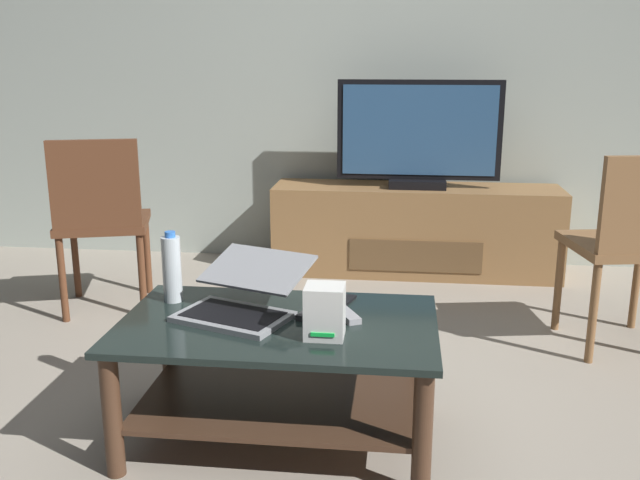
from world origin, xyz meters
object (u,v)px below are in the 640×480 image
tv_remote (346,314)px  soundbar_remote (312,311)px  media_cabinet (415,230)px  laptop (243,297)px  side_chair (101,215)px  router_box (325,311)px  coffee_table (279,359)px  dining_chair (632,239)px  water_bottle_near (172,268)px  television (419,137)px  cell_phone (340,301)px

tv_remote → soundbar_remote: size_ratio=1.00×
media_cabinet → laptop: (-0.61, -1.94, 0.23)m
side_chair → laptop: bearing=-47.8°
router_box → tv_remote: 0.20m
coffee_table → laptop: 0.24m
dining_chair → laptop: 1.74m
coffee_table → dining_chair: 1.67m
side_chair → water_bottle_near: side_chair is taller
router_box → soundbar_remote: 0.21m
coffee_table → router_box: 0.30m
television → water_bottle_near: television is taller
router_box → water_bottle_near: (-0.57, 0.27, 0.04)m
dining_chair → soundbar_remote: (-1.28, -0.83, -0.07)m
laptop → cell_phone: size_ratio=3.54×
tv_remote → router_box: bearing=-133.9°
cell_phone → water_bottle_near: bearing=-157.6°
side_chair → laptop: size_ratio=1.81×
cell_phone → media_cabinet: bearing=98.1°
dining_chair → water_bottle_near: bearing=-157.0°
media_cabinet → dining_chair: dining_chair is taller
water_bottle_near → cell_phone: (0.60, 0.05, -0.12)m
router_box → cell_phone: bearing=86.2°
tv_remote → soundbar_remote: 0.12m
dining_chair → water_bottle_near: size_ratio=3.49×
water_bottle_near → cell_phone: bearing=4.9°
media_cabinet → television: 0.56m
dining_chair → router_box: 1.59m
television → media_cabinet: bearing=90.0°
side_chair → laptop: (0.96, -1.06, -0.02)m
laptop → tv_remote: bearing=0.8°
tv_remote → coffee_table: bearing=169.8°
laptop → cell_phone: bearing=24.5°
laptop → water_bottle_near: size_ratio=1.94×
media_cabinet → laptop: 2.04m
soundbar_remote → coffee_table: bearing=-122.7°
media_cabinet → dining_chair: size_ratio=1.90×
router_box → water_bottle_near: water_bottle_near is taller
side_chair → tv_remote: bearing=-38.8°
television → soundbar_remote: television is taller
media_cabinet → side_chair: 1.82m
soundbar_remote → dining_chair: bearing=53.1°
dining_chair → cell_phone: (-1.19, -0.71, -0.08)m
cell_phone → tv_remote: size_ratio=0.88×
cell_phone → tv_remote: bearing=-59.4°
router_box → cell_phone: (0.02, 0.32, -0.08)m
coffee_table → television: bearing=76.3°
cell_phone → tv_remote: 0.14m
water_bottle_near → media_cabinet: bearing=64.2°
router_box → soundbar_remote: size_ratio=1.04×
media_cabinet → side_chair: side_chair is taller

